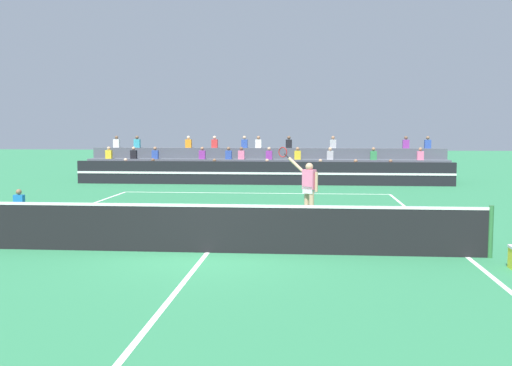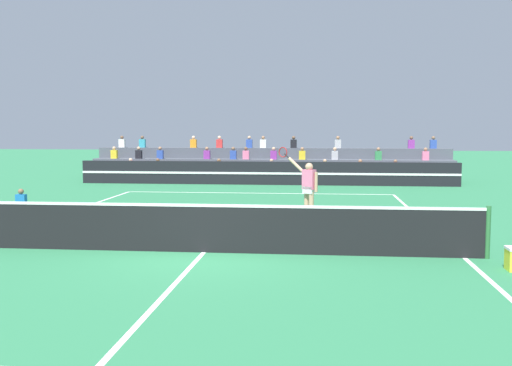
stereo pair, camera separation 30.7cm
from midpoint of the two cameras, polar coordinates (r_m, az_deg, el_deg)
name	(u,v)px [view 2 (the right image)]	position (r m, az deg, el deg)	size (l,w,h in m)	color
ground_plane	(204,252)	(13.11, -4.31, -6.62)	(120.00, 120.00, 0.00)	#2D7A4C
court_lines	(204,252)	(13.11, -4.31, -6.60)	(11.10, 23.90, 0.01)	white
tennis_net	(204,228)	(13.01, -4.33, -4.27)	(12.00, 0.10, 1.10)	#2D6B38
sponsor_banner_wall	(266,173)	(28.43, 1.28, 0.94)	(18.00, 0.26, 1.10)	black
bleacher_stand	(270,167)	(30.95, 1.65, 1.49)	(18.43, 2.85, 2.28)	#4C515B
ball_kid_courtside	(21,205)	(19.65, -21.03, -2.00)	(0.30, 0.36, 0.84)	black
tennis_player	(308,189)	(17.08, 5.49, -0.53)	(1.21, 0.88, 2.20)	tan
tennis_ball	(345,208)	(20.09, 8.91, -2.41)	(0.07, 0.07, 0.07)	#C6DB33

